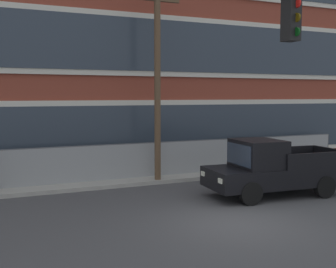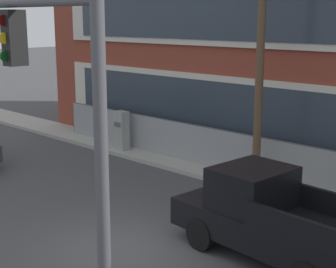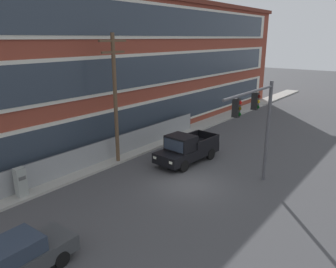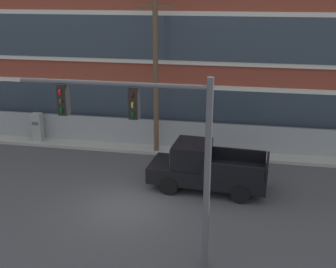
% 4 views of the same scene
% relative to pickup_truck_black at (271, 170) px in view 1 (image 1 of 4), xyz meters
% --- Properties ---
extents(ground_plane, '(160.00, 160.00, 0.00)m').
position_rel_pickup_truck_black_xyz_m(ground_plane, '(-2.95, -2.28, -0.97)').
color(ground_plane, '#424244').
extents(sidewalk_building_side, '(80.00, 1.94, 0.16)m').
position_rel_pickup_truck_black_xyz_m(sidewalk_building_side, '(-2.95, 4.41, -0.89)').
color(sidewalk_building_side, '#9E9B93').
rests_on(sidewalk_building_side, ground).
extents(brick_mill_building, '(43.68, 11.58, 11.84)m').
position_rel_pickup_truck_black_xyz_m(brick_mill_building, '(5.03, 10.87, 4.96)').
color(brick_mill_building, brown).
rests_on(brick_mill_building, ground).
extents(chain_link_fence, '(21.16, 0.06, 1.65)m').
position_rel_pickup_truck_black_xyz_m(chain_link_fence, '(-3.43, 4.50, -0.13)').
color(chain_link_fence, gray).
rests_on(chain_link_fence, ground).
extents(pickup_truck_black, '(5.24, 2.36, 2.10)m').
position_rel_pickup_truck_black_xyz_m(pickup_truck_black, '(0.00, 0.00, 0.00)').
color(pickup_truck_black, black).
rests_on(pickup_truck_black, ground).
extents(utility_pole_near_corner, '(2.25, 0.26, 8.75)m').
position_rel_pickup_truck_black_xyz_m(utility_pole_near_corner, '(-2.98, 3.72, 3.83)').
color(utility_pole_near_corner, brown).
rests_on(utility_pole_near_corner, ground).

